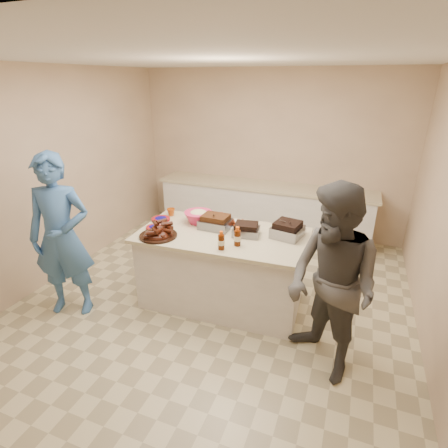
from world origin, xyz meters
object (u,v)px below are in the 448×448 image
at_px(island, 223,301).
at_px(plastic_cup, 171,216).
at_px(guest_blue, 75,308).
at_px(roasting_pan, 287,237).
at_px(mustard_bottle, 221,224).
at_px(rib_platter, 158,236).
at_px(bbq_bottle_a, 221,249).
at_px(coleslaw_bowl, 199,223).
at_px(bbq_bottle_b, 237,245).
at_px(guest_gray, 321,366).

distance_m(island, plastic_cup, 1.25).
bearing_deg(plastic_cup, guest_blue, -126.05).
relative_size(roasting_pan, guest_blue, 0.16).
height_order(mustard_bottle, guest_blue, mustard_bottle).
height_order(mustard_bottle, plastic_cup, mustard_bottle).
distance_m(mustard_bottle, plastic_cup, 0.70).
distance_m(rib_platter, bbq_bottle_a, 0.77).
height_order(coleslaw_bowl, bbq_bottle_b, coleslaw_bowl).
relative_size(coleslaw_bowl, guest_blue, 0.18).
relative_size(rib_platter, bbq_bottle_a, 2.11).
relative_size(island, rib_platter, 4.55).
relative_size(island, guest_gray, 1.07).
bearing_deg(mustard_bottle, island, -64.19).
height_order(roasting_pan, bbq_bottle_a, bbq_bottle_a).
height_order(roasting_pan, coleslaw_bowl, coleslaw_bowl).
bearing_deg(coleslaw_bowl, guest_blue, -140.88).
relative_size(bbq_bottle_a, guest_gray, 0.11).
relative_size(bbq_bottle_b, guest_gray, 0.12).
bearing_deg(plastic_cup, mustard_bottle, -3.31).
distance_m(coleslaw_bowl, plastic_cup, 0.43).
bearing_deg(bbq_bottle_b, guest_blue, -163.39).
xyz_separation_m(coleslaw_bowl, plastic_cup, (-0.43, 0.09, 0.00)).
distance_m(roasting_pan, coleslaw_bowl, 1.09).
bearing_deg(plastic_cup, bbq_bottle_a, -34.58).
bearing_deg(bbq_bottle_b, rib_platter, -173.21).
bearing_deg(coleslaw_bowl, plastic_cup, 168.70).
bearing_deg(guest_blue, rib_platter, 4.42).
distance_m(coleslaw_bowl, bbq_bottle_a, 0.77).
distance_m(bbq_bottle_a, guest_blue, 1.98).
bearing_deg(rib_platter, plastic_cup, 106.30).
xyz_separation_m(island, coleslaw_bowl, (-0.39, 0.21, 0.90)).
bearing_deg(guest_gray, coleslaw_bowl, -163.45).
bearing_deg(island, guest_gray, -29.71).
relative_size(island, mustard_bottle, 17.58).
bearing_deg(mustard_bottle, roasting_pan, -4.80).
height_order(island, bbq_bottle_a, bbq_bottle_a).
distance_m(island, mustard_bottle, 0.95).
bearing_deg(mustard_bottle, rib_platter, -131.98).
bearing_deg(rib_platter, bbq_bottle_b, 6.79).
bearing_deg(island, bbq_bottle_a, -72.88).
height_order(rib_platter, bbq_bottle_a, bbq_bottle_a).
bearing_deg(guest_blue, mustard_bottle, 14.16).
xyz_separation_m(island, plastic_cup, (-0.82, 0.29, 0.90)).
distance_m(bbq_bottle_a, plastic_cup, 1.15).
relative_size(bbq_bottle_a, bbq_bottle_b, 0.95).
height_order(island, mustard_bottle, mustard_bottle).
relative_size(coleslaw_bowl, guest_gray, 0.19).
bearing_deg(island, guest_blue, -156.80).
bearing_deg(bbq_bottle_a, plastic_cup, 145.42).
height_order(plastic_cup, guest_blue, plastic_cup).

